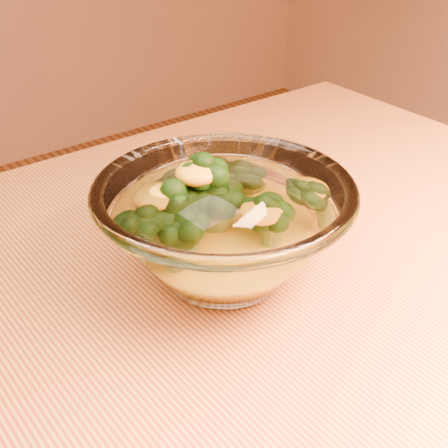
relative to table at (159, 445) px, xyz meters
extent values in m
cube|color=gold|center=(0.00, 0.00, 0.08)|extent=(1.20, 0.80, 0.04)
cylinder|color=brown|center=(0.54, 0.34, -0.30)|extent=(0.06, 0.06, 0.71)
ellipsoid|color=white|center=(0.11, 0.06, 0.11)|extent=(0.10, 0.10, 0.02)
torus|color=white|center=(0.11, 0.06, 0.19)|extent=(0.23, 0.23, 0.01)
ellipsoid|color=orange|center=(0.11, 0.06, 0.13)|extent=(0.12, 0.12, 0.03)
camera|label=1|loc=(-0.18, -0.32, 0.45)|focal=50.00mm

